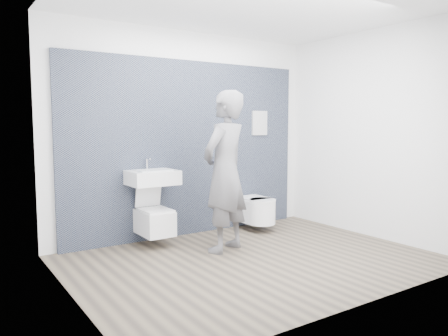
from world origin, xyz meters
TOP-DOWN VIEW (x-y plane):
  - ground at (0.00, 0.00)m, footprint 4.00×4.00m
  - room_shell at (0.00, 0.00)m, footprint 4.00×4.00m
  - tile_wall at (0.00, 1.47)m, footprint 3.60×0.06m
  - washbasin at (-0.67, 1.21)m, footprint 0.60×0.45m
  - toilet_square at (-0.67, 1.18)m, footprint 0.36×0.53m
  - toilet_rounded at (0.90, 1.10)m, footprint 0.39×0.66m
  - info_placard at (1.20, 1.43)m, footprint 0.28×0.03m
  - visitor at (-0.06, 0.49)m, footprint 0.83×0.70m

SIDE VIEW (x-z plane):
  - ground at x=0.00m, z-range 0.00..0.00m
  - tile_wall at x=0.00m, z-range -1.20..1.20m
  - info_placard at x=1.20m, z-range -0.18..0.18m
  - toilet_rounded at x=0.90m, z-range 0.11..0.47m
  - toilet_square at x=-0.67m, z-range -0.03..0.68m
  - washbasin at x=-0.67m, z-range 0.65..1.10m
  - visitor at x=-0.06m, z-range 0.00..1.94m
  - room_shell at x=0.00m, z-range -0.26..3.74m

